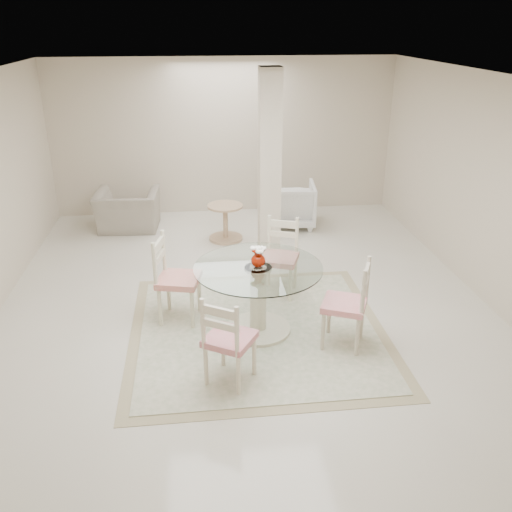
{
  "coord_description": "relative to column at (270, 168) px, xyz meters",
  "views": [
    {
      "loc": [
        -0.55,
        -6.07,
        3.26
      ],
      "look_at": [
        0.09,
        -0.61,
        0.85
      ],
      "focal_mm": 38.0,
      "sensor_mm": 36.0,
      "label": 1
    }
  ],
  "objects": [
    {
      "name": "dining_table",
      "position": [
        -0.41,
        -2.11,
        -0.94
      ],
      "size": [
        1.4,
        1.4,
        0.81
      ],
      "rotation": [
        0.0,
        0.0,
        -0.41
      ],
      "color": "beige",
      "rests_on": "ground"
    },
    {
      "name": "ground",
      "position": [
        -0.5,
        -1.3,
        -1.35
      ],
      "size": [
        7.0,
        7.0,
        0.0
      ],
      "primitive_type": "plane",
      "color": "silver",
      "rests_on": "ground"
    },
    {
      "name": "side_table",
      "position": [
        -0.59,
        0.74,
        -1.08
      ],
      "size": [
        0.56,
        0.56,
        0.58
      ],
      "color": "tan",
      "rests_on": "ground"
    },
    {
      "name": "red_vase",
      "position": [
        -0.41,
        -2.11,
        -0.42
      ],
      "size": [
        0.18,
        0.17,
        0.24
      ],
      "color": "#9B1804",
      "rests_on": "dining_table"
    },
    {
      "name": "column",
      "position": [
        0.0,
        0.0,
        0.0
      ],
      "size": [
        0.3,
        0.3,
        2.7
      ],
      "primitive_type": "cube",
      "color": "beige",
      "rests_on": "ground"
    },
    {
      "name": "armchair_white",
      "position": [
        0.55,
        1.28,
        -0.97
      ],
      "size": [
        0.89,
        0.91,
        0.75
      ],
      "primitive_type": "imported",
      "rotation": [
        0.0,
        0.0,
        3.03
      ],
      "color": "white",
      "rests_on": "ground"
    },
    {
      "name": "dining_chair_east",
      "position": [
        0.52,
        -2.51,
        -0.77
      ],
      "size": [
        0.58,
        0.58,
        1.1
      ],
      "rotation": [
        0.0,
        0.0,
        -1.99
      ],
      "color": "beige",
      "rests_on": "ground"
    },
    {
      "name": "dining_chair_south",
      "position": [
        -0.83,
        -3.04,
        -0.79
      ],
      "size": [
        0.58,
        0.58,
        1.06
      ],
      "rotation": [
        0.0,
        0.0,
        2.59
      ],
      "color": "#F4E6C9",
      "rests_on": "ground"
    },
    {
      "name": "room_shell",
      "position": [
        -0.5,
        -1.3,
        0.51
      ],
      "size": [
        6.02,
        7.02,
        2.71
      ],
      "color": "beige",
      "rests_on": "ground"
    },
    {
      "name": "dining_chair_west",
      "position": [
        -1.36,
        -1.71,
        -0.74
      ],
      "size": [
        0.55,
        0.55,
        1.15
      ],
      "rotation": [
        0.0,
        0.0,
        1.34
      ],
      "color": "#ECE6C2",
      "rests_on": "ground"
    },
    {
      "name": "dining_chair_north",
      "position": [
        -0.01,
        -1.17,
        -0.77
      ],
      "size": [
        0.56,
        0.56,
        1.09
      ],
      "rotation": [
        0.0,
        0.0,
        -0.36
      ],
      "color": "beige",
      "rests_on": "ground"
    },
    {
      "name": "area_rug",
      "position": [
        -0.41,
        -2.11,
        -1.34
      ],
      "size": [
        2.88,
        2.88,
        0.02
      ],
      "color": "tan",
      "rests_on": "ground"
    },
    {
      "name": "recliner_taupe",
      "position": [
        -2.18,
        1.41,
        -1.02
      ],
      "size": [
        1.06,
        0.95,
        0.66
      ],
      "primitive_type": "imported",
      "rotation": [
        0.0,
        0.0,
        3.08
      ],
      "color": "gray",
      "rests_on": "ground"
    }
  ]
}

